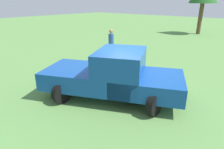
{
  "coord_description": "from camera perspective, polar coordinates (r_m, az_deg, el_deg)",
  "views": [
    {
      "loc": [
        -5.72,
        -4.09,
        3.39
      ],
      "look_at": [
        -0.68,
        0.13,
        0.9
      ],
      "focal_mm": 31.4,
      "sensor_mm": 36.0,
      "label": 1
    }
  ],
  "objects": [
    {
      "name": "person_bystander",
      "position": [
        12.17,
        -0.26,
        9.46
      ],
      "size": [
        0.43,
        0.43,
        1.77
      ],
      "rotation": [
        0.0,
        0.0,
        2.06
      ],
      "color": "black",
      "rests_on": "ground_plane"
    },
    {
      "name": "pickup_truck",
      "position": [
        6.99,
        1.02,
        0.09
      ],
      "size": [
        3.9,
        5.32,
        1.79
      ],
      "rotation": [
        0.0,
        0.0,
        2.01
      ],
      "color": "black",
      "rests_on": "ground_plane"
    },
    {
      "name": "ground_plane",
      "position": [
        7.8,
        3.98,
        -5.06
      ],
      "size": [
        80.0,
        80.0,
        0.0
      ],
      "primitive_type": "plane",
      "color": "#5B8C47"
    }
  ]
}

